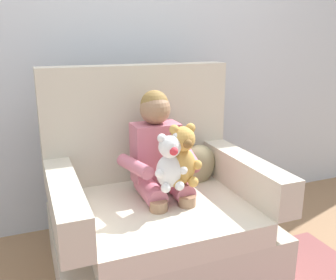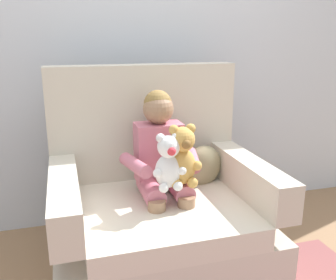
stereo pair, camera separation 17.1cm
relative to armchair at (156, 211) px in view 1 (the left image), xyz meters
The scene contains 7 objects.
ground_plane 0.35m from the armchair, 90.00° to the right, with size 8.00×8.00×0.00m, color #936D4C.
back_wall 1.19m from the armchair, 90.00° to the left, with size 6.00×0.10×2.60m, color silver.
armchair is the anchor object (origin of this frame).
seated_child 0.31m from the armchair, 24.26° to the left, with size 0.45×0.39×0.82m.
plush_white 0.38m from the armchair, 84.76° to the right, with size 0.17×0.14×0.29m.
plush_honey 0.40m from the armchair, 57.37° to the right, with size 0.20×0.16×0.33m.
throw_pillow 0.38m from the armchair, 19.61° to the left, with size 0.26×0.12×0.26m, color #998C66.
Camera 1 is at (-0.64, -1.73, 1.30)m, focal length 39.23 mm.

